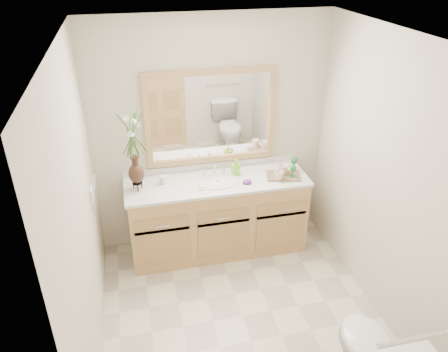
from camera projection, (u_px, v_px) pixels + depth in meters
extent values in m
plane|color=silver|center=(242.00, 316.00, 3.89)|extent=(2.60, 2.60, 0.00)
cube|color=white|center=(250.00, 39.00, 2.75)|extent=(2.40, 2.60, 0.02)
cube|color=beige|center=(211.00, 136.00, 4.43)|extent=(2.40, 0.02, 2.40)
cube|color=beige|center=(314.00, 333.00, 2.20)|extent=(2.40, 0.02, 2.40)
cube|color=beige|center=(81.00, 221.00, 3.08)|extent=(0.02, 2.60, 2.40)
cube|color=beige|center=(387.00, 184.00, 3.55)|extent=(0.02, 2.60, 2.40)
cube|color=tan|center=(218.00, 217.00, 4.57)|extent=(1.80, 0.55, 0.80)
cube|color=silver|center=(217.00, 182.00, 4.37)|extent=(1.84, 0.57, 0.03)
ellipsoid|color=white|center=(218.00, 186.00, 4.37)|extent=(0.38, 0.30, 0.12)
cylinder|color=silver|center=(214.00, 169.00, 4.47)|extent=(0.02, 0.02, 0.11)
cylinder|color=silver|center=(204.00, 171.00, 4.46)|extent=(0.02, 0.02, 0.08)
cylinder|color=silver|center=(223.00, 169.00, 4.50)|extent=(0.02, 0.02, 0.08)
cube|color=white|center=(211.00, 117.00, 4.32)|extent=(1.20, 0.01, 0.85)
cube|color=tan|center=(211.00, 72.00, 4.10)|extent=(1.32, 0.04, 0.06)
cube|color=tan|center=(212.00, 159.00, 4.53)|extent=(1.32, 0.04, 0.06)
cube|color=tan|center=(147.00, 123.00, 4.19)|extent=(0.06, 0.04, 0.85)
cube|color=tan|center=(272.00, 113.00, 4.44)|extent=(0.06, 0.04, 0.85)
cube|color=white|center=(92.00, 194.00, 3.84)|extent=(0.02, 0.12, 0.12)
cylinder|color=silver|center=(421.00, 338.00, 2.49)|extent=(0.55, 0.03, 0.03)
cylinder|color=black|center=(137.00, 183.00, 4.18)|extent=(0.10, 0.10, 0.01)
ellipsoid|color=black|center=(136.00, 173.00, 4.13)|extent=(0.15, 0.15, 0.19)
cylinder|color=black|center=(135.00, 162.00, 4.07)|extent=(0.06, 0.06, 0.09)
cylinder|color=#4C7A33|center=(133.00, 139.00, 3.96)|extent=(0.05, 0.05, 0.35)
cylinder|color=silver|center=(163.00, 180.00, 4.29)|extent=(0.07, 0.07, 0.09)
cylinder|color=silver|center=(202.00, 188.00, 4.22)|extent=(0.09, 0.09, 0.01)
cube|color=beige|center=(202.00, 187.00, 4.22)|extent=(0.06, 0.05, 0.02)
imported|color=#7FD732|center=(235.00, 168.00, 4.45)|extent=(0.07, 0.07, 0.15)
ellipsoid|color=#50246E|center=(247.00, 182.00, 4.31)|extent=(0.10, 0.08, 0.03)
cube|color=brown|center=(283.00, 176.00, 4.44)|extent=(0.38, 0.30, 0.02)
imported|color=silver|center=(279.00, 175.00, 4.33)|extent=(0.12, 0.12, 0.09)
imported|color=silver|center=(283.00, 169.00, 4.43)|extent=(0.13, 0.13, 0.11)
cylinder|color=#257030|center=(292.00, 176.00, 4.40)|extent=(0.06, 0.06, 0.01)
cylinder|color=#257030|center=(293.00, 173.00, 4.38)|extent=(0.01, 0.01, 0.09)
ellipsoid|color=#257030|center=(293.00, 168.00, 4.35)|extent=(0.06, 0.06, 0.07)
cylinder|color=#257030|center=(293.00, 170.00, 4.53)|extent=(0.07, 0.07, 0.01)
cylinder|color=#257030|center=(294.00, 166.00, 4.50)|extent=(0.01, 0.01, 0.10)
ellipsoid|color=#257030|center=(294.00, 160.00, 4.47)|extent=(0.07, 0.07, 0.08)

